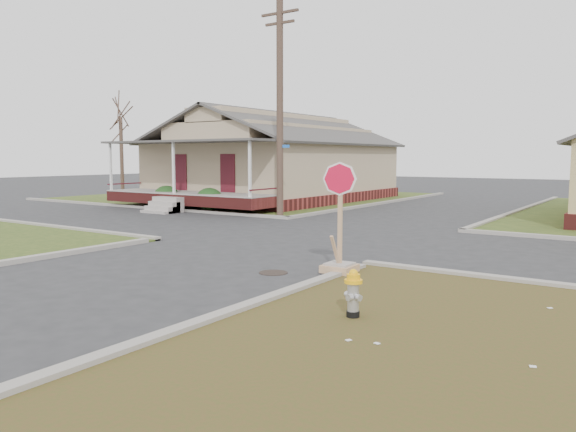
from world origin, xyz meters
The scene contains 11 objects.
ground centered at (0.00, 0.00, 0.00)m, with size 120.00×120.00×0.00m, color #2A2B2D.
verge_far_left centered at (-13.00, 18.00, 0.03)m, with size 19.00×19.00×0.05m, color #304318.
curbs centered at (0.00, 5.00, 0.00)m, with size 80.00×40.00×0.12m, color gray, non-canonical shape.
manhole centered at (2.20, -0.50, 0.01)m, with size 0.64×0.64×0.01m, color black.
corner_house centered at (-10.00, 16.68, 2.28)m, with size 10.10×15.50×5.30m.
utility_pole centered at (-4.20, 8.90, 4.66)m, with size 1.80×0.28×9.00m.
tree_far_left centered at (-18.00, 12.00, 2.50)m, with size 0.22×0.22×4.90m, color #3C2C22.
fire_hydrant centered at (5.34, -2.72, 0.47)m, with size 0.28×0.28×0.76m.
stop_sign centered at (3.48, 0.20, 0.57)m, with size 0.68×0.67×2.40m.
hedge_left centered at (-11.43, 9.32, 0.60)m, with size 1.43×1.17×1.09m, color #193E16.
hedge_right centered at (-8.46, 9.21, 0.59)m, with size 1.41×1.16×1.08m, color #193E16.
Camera 1 is at (9.33, -10.41, 2.55)m, focal length 35.00 mm.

